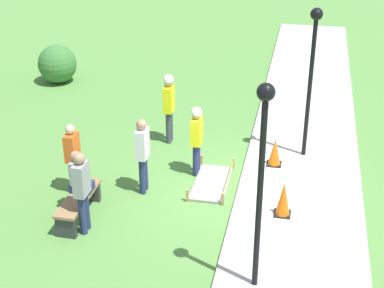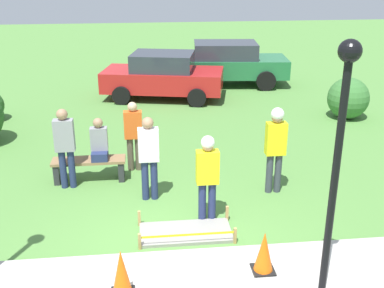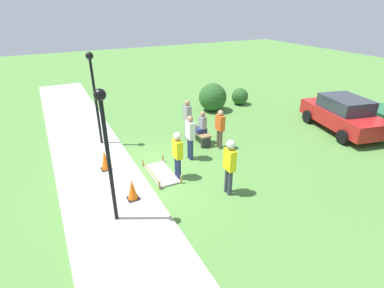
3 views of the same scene
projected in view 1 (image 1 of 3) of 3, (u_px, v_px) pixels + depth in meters
name	position (u px, v px, depth m)	size (l,w,h in m)	color
ground_plane	(238.00, 191.00, 12.94)	(60.00, 60.00, 0.00)	#51843D
sidewalk	(299.00, 196.00, 12.68)	(28.00, 2.67, 0.10)	#ADAAA3
wet_concrete_patch	(211.00, 183.00, 13.20)	(1.66, 0.81, 0.29)	gray
traffic_cone_near_patch	(283.00, 199.00, 11.79)	(0.34, 0.34, 0.73)	black
traffic_cone_far_patch	(275.00, 152.00, 13.71)	(0.34, 0.34, 0.66)	black
park_bench	(79.00, 203.00, 11.87)	(1.56, 0.44, 0.50)	#2D2D33
person_seated_on_bench	(79.00, 175.00, 11.87)	(0.36, 0.44, 0.89)	navy
worker_supervisor	(169.00, 102.00, 14.71)	(0.40, 0.26, 1.82)	#383D47
worker_assistant	(197.00, 135.00, 13.24)	(0.40, 0.24, 1.67)	navy
bystander_in_orange_shirt	(73.00, 155.00, 12.56)	(0.40, 0.22, 1.61)	brown
bystander_in_gray_shirt	(143.00, 152.00, 12.53)	(0.40, 0.23, 1.72)	navy
bystander_in_white_shirt	(82.00, 188.00, 11.17)	(0.40, 0.23, 1.73)	navy
lamppost_near	(312.00, 61.00, 13.27)	(0.28, 0.28, 3.58)	black
lamppost_far	(262.00, 159.00, 8.96)	(0.28, 0.28, 3.64)	black
shrub_rounded_far	(57.00, 64.00, 18.82)	(1.23, 1.23, 1.23)	#387033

